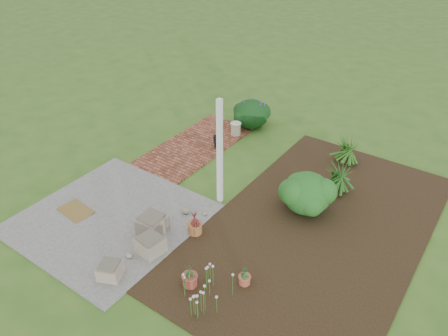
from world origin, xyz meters
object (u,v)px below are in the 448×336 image
Objects in this scene: stone_trough_near at (110,270)px; evergreen_shrub at (307,192)px; cream_ceramic_urn at (236,129)px; black_dog at (218,139)px.

stone_trough_near is 0.38× the size of evergreen_shrub.
evergreen_shrub is at bearing 62.31° from stone_trough_near.
cream_ceramic_urn is at bearing 148.19° from evergreen_shrub.
stone_trough_near is at bearing -78.86° from cream_ceramic_urn.
stone_trough_near is 0.79× the size of black_dog.
black_dog is 0.48× the size of evergreen_shrub.
stone_trough_near is at bearing -92.28° from black_dog.
cream_ceramic_urn is 3.70m from evergreen_shrub.
cream_ceramic_urn is (-0.00, 0.86, -0.08)m from black_dog.
evergreen_shrub reaches higher than stone_trough_near.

